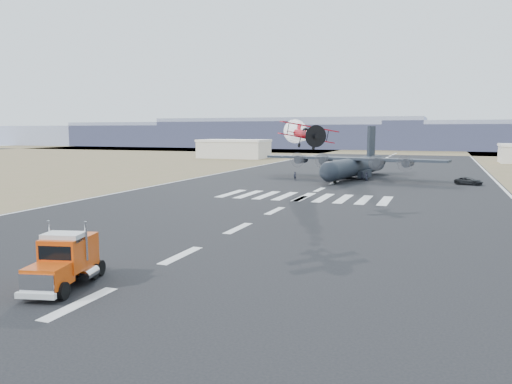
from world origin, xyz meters
The scene contains 21 objects.
ground centered at (0.00, 0.00, 0.00)m, with size 500.00×500.00×0.00m, color black.
scrub_far centered at (0.00, 230.00, 0.00)m, with size 500.00×80.00×0.00m, color olive.
runway_markings centered at (0.00, 60.00, 0.01)m, with size 60.00×260.00×0.01m, color silver, non-canonical shape.
ridge_seg_a centered at (-195.00, 260.00, 6.50)m, with size 150.00×50.00×13.00m, color gray.
ridge_seg_b centered at (-130.00, 260.00, 7.50)m, with size 150.00×50.00×15.00m, color gray.
ridge_seg_c centered at (-65.00, 260.00, 8.50)m, with size 150.00×50.00×17.00m, color gray.
ridge_seg_d centered at (0.00, 260.00, 6.50)m, with size 150.00×50.00×13.00m, color gray.
hangar_left centered at (-52.00, 145.00, 3.41)m, with size 24.50×14.50×6.70m.
semi_truck centered at (-3.05, 2.35, 1.73)m, with size 4.05×8.02×3.52m.
aerobatic_biplane centered at (5.41, 30.28, 9.66)m, with size 6.48×6.13×3.03m.
smoke_trail centered at (-3.01, 55.91, 9.89)m, with size 11.93×31.38×4.13m.
transport_aircraft centered at (2.35, 82.09, 2.83)m, with size 38.05×31.18×11.00m.
support_vehicle centered at (24.15, 77.33, 0.69)m, with size 2.28×4.94×1.37m, color black.
crew_a centered at (-8.36, 73.94, 0.87)m, with size 0.63×0.52×1.74m, color black.
crew_b centered at (-1.74, 78.49, 0.92)m, with size 0.89×0.55×1.84m, color black.
crew_c centered at (-1.73, 74.00, 0.78)m, with size 1.01×0.47×1.56m, color black.
crew_d centered at (-0.41, 76.58, 0.87)m, with size 1.01×0.52×1.73m, color black.
crew_e centered at (5.30, 78.10, 0.87)m, with size 0.85×0.52×1.75m, color black.
crew_f centered at (-1.54, 73.61, 0.91)m, with size 1.68×0.54×1.81m, color black.
crew_g centered at (4.42, 78.27, 0.86)m, with size 0.63×0.51×1.72m, color black.
crew_h centered at (-1.01, 77.91, 0.93)m, with size 0.90×0.56×1.86m, color black.
Camera 1 is at (19.49, -22.66, 10.04)m, focal length 35.00 mm.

